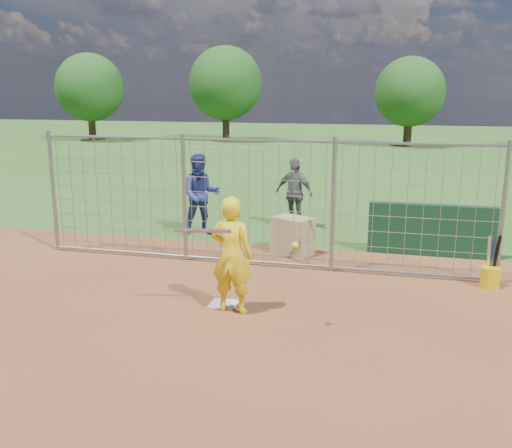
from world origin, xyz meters
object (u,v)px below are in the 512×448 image
(batter, at_px, (232,255))
(bystander_a, at_px, (201,195))
(bystander_b, at_px, (294,193))
(equipment_bin, at_px, (293,236))
(bucket_with_bats, at_px, (490,274))

(batter, relative_size, bystander_a, 0.96)
(batter, height_order, bystander_b, batter)
(batter, relative_size, bystander_b, 1.05)
(batter, distance_m, equipment_bin, 3.50)
(batter, xyz_separation_m, equipment_bin, (0.32, 3.44, -0.54))
(bystander_a, height_order, bucket_with_bats, bystander_a)
(batter, relative_size, equipment_bin, 2.34)
(bystander_b, distance_m, bucket_with_bats, 5.61)
(bystander_b, relative_size, equipment_bin, 2.24)
(bystander_b, distance_m, equipment_bin, 2.48)
(bucket_with_bats, bearing_deg, bystander_b, 139.41)
(bystander_a, xyz_separation_m, equipment_bin, (2.47, -1.16, -0.58))
(bucket_with_bats, bearing_deg, batter, -151.84)
(bystander_a, relative_size, bystander_b, 1.09)
(equipment_bin, bearing_deg, bucket_with_bats, 6.12)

